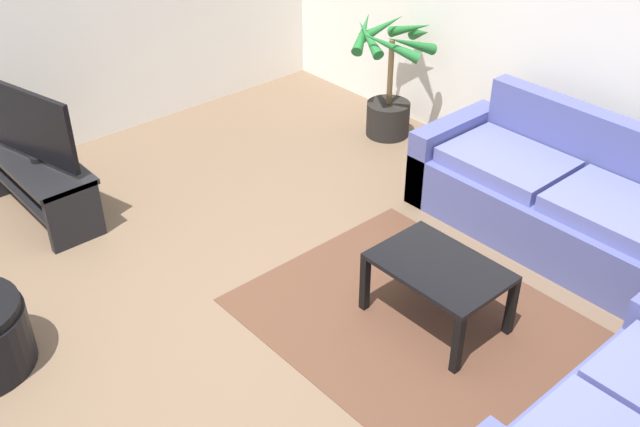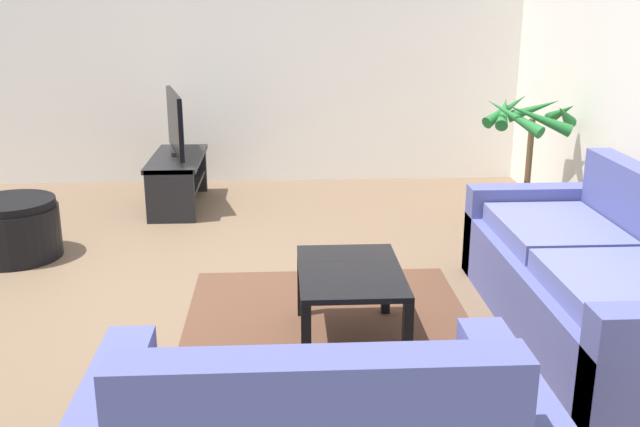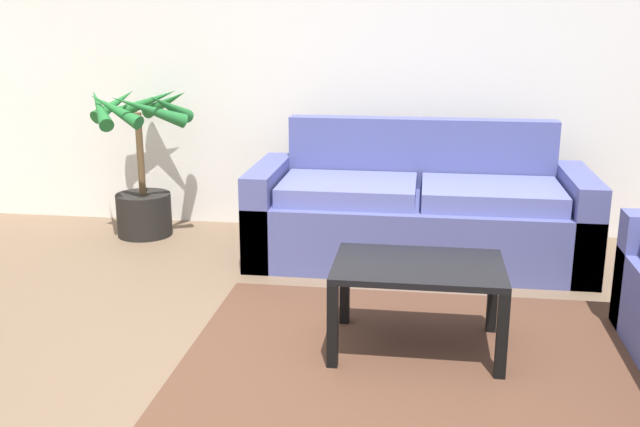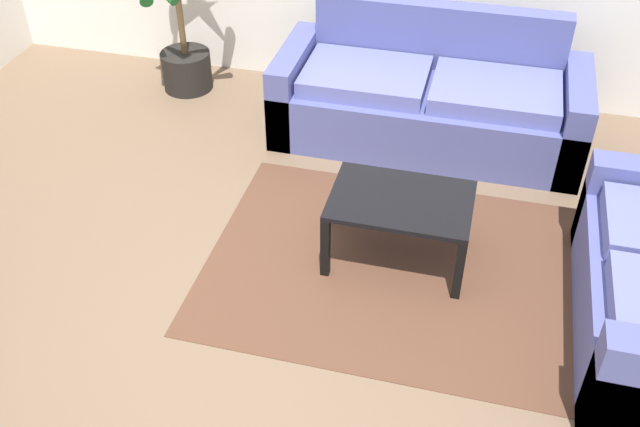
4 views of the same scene
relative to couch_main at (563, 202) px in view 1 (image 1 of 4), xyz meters
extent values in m
plane|color=brown|center=(-0.76, -2.28, -0.30)|extent=(6.60, 6.60, 0.00)
cube|color=silver|center=(-0.76, 0.72, 1.05)|extent=(6.00, 0.06, 2.70)
cube|color=silver|center=(-3.76, -2.28, 1.05)|extent=(0.06, 6.00, 2.70)
cube|color=#4C518C|center=(0.00, -0.03, -0.09)|extent=(2.19, 0.90, 0.42)
cube|color=#4C518C|center=(0.00, 0.34, 0.36)|extent=(1.83, 0.16, 0.48)
cube|color=#4C518C|center=(-1.01, -0.03, 0.01)|extent=(0.18, 0.90, 0.62)
cube|color=#5D63A4|center=(-0.46, -0.08, 0.18)|extent=(0.88, 0.66, 0.12)
cube|color=#5D63A4|center=(0.46, -0.08, 0.18)|extent=(0.88, 0.66, 0.12)
cube|color=black|center=(-2.81, -2.70, 0.15)|extent=(1.10, 0.45, 0.04)
cube|color=black|center=(-2.81, -2.70, -0.09)|extent=(1.02, 0.39, 0.03)
cube|color=black|center=(-3.33, -2.70, -0.07)|extent=(0.06, 0.41, 0.47)
cube|color=black|center=(-2.29, -2.70, -0.07)|extent=(0.06, 0.41, 0.47)
cube|color=black|center=(-2.81, -2.70, 0.48)|extent=(0.94, 0.27, 0.54)
cube|color=teal|center=(-2.81, -2.68, 0.48)|extent=(0.89, 0.22, 0.49)
cylinder|color=black|center=(-2.81, -2.70, 0.19)|extent=(0.10, 0.10, 0.04)
cube|color=black|center=(0.02, -1.39, 0.12)|extent=(0.81, 0.56, 0.03)
cube|color=black|center=(-0.36, -1.65, -0.10)|extent=(0.05, 0.05, 0.41)
cube|color=black|center=(0.40, -1.65, -0.10)|extent=(0.05, 0.05, 0.41)
cube|color=black|center=(-0.36, -1.14, -0.10)|extent=(0.05, 0.05, 0.41)
cube|color=black|center=(0.40, -1.14, -0.10)|extent=(0.05, 0.05, 0.41)
cube|color=#513323|center=(0.02, -1.49, -0.30)|extent=(2.20, 1.70, 0.01)
cylinder|color=black|center=(-2.01, 0.27, -0.15)|extent=(0.40, 0.40, 0.31)
cylinder|color=brown|center=(-2.01, 0.27, 0.31)|extent=(0.05, 0.05, 0.60)
cone|color=#206A2D|center=(-1.75, 0.22, 0.66)|extent=(0.20, 0.54, 0.28)
cone|color=#206A2D|center=(-1.88, 0.47, 0.66)|extent=(0.47, 0.36, 0.27)
cone|color=#206A2D|center=(-2.02, 0.50, 0.66)|extent=(0.48, 0.12, 0.26)
cone|color=#206A2D|center=(-2.21, 0.34, 0.66)|extent=(0.24, 0.44, 0.25)
cone|color=#206A2D|center=(-2.23, 0.12, 0.66)|extent=(0.37, 0.49, 0.28)
cone|color=#206A2D|center=(-2.09, 0.05, 0.66)|extent=(0.47, 0.25, 0.26)
cone|color=#206A2D|center=(-1.85, 0.06, 0.66)|extent=(0.48, 0.41, 0.29)
camera|label=1|loc=(2.25, -4.34, 2.87)|focal=41.67mm
camera|label=2|loc=(3.68, -1.76, 1.56)|focal=40.73mm
camera|label=3|loc=(0.02, -4.76, 1.29)|focal=41.37mm
camera|label=4|loc=(0.39, -4.69, 2.64)|focal=40.84mm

